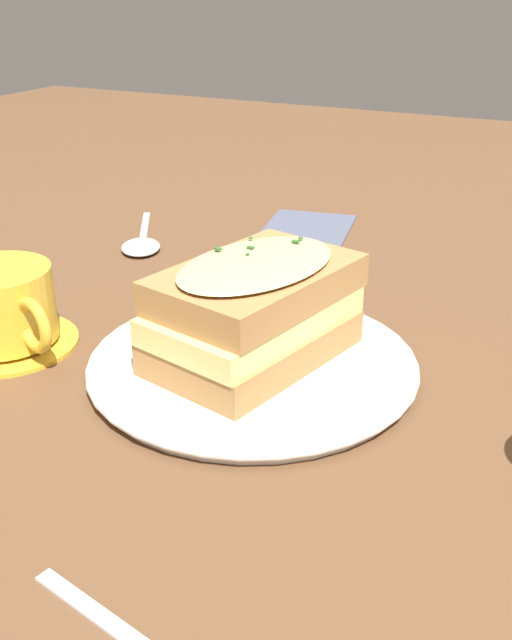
% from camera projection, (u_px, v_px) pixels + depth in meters
% --- Properties ---
extents(ground_plane, '(2.40, 2.40, 0.00)m').
position_uv_depth(ground_plane, '(253.00, 373.00, 0.58)').
color(ground_plane, brown).
extents(dinner_plate, '(0.26, 0.26, 0.01)m').
position_uv_depth(dinner_plate, '(256.00, 364.00, 0.58)').
color(dinner_plate, white).
rests_on(dinner_plate, ground_plane).
extents(sandwich, '(0.18, 0.14, 0.08)m').
position_uv_depth(sandwich, '(256.00, 311.00, 0.56)').
color(sandwich, '#A37542').
rests_on(sandwich, dinner_plate).
extents(teacup_with_saucer, '(0.12, 0.14, 0.07)m').
position_uv_depth(teacup_with_saucer, '(2.00, 310.00, 0.61)').
color(teacup_with_saucer, gold).
rests_on(teacup_with_saucer, ground_plane).
extents(spoon, '(0.16, 0.11, 0.01)m').
position_uv_depth(spoon, '(141.00, 244.00, 0.84)').
color(spoon, silver).
rests_on(spoon, ground_plane).
extents(napkin, '(0.14, 0.12, 0.00)m').
position_uv_depth(napkin, '(308.00, 227.00, 0.91)').
color(napkin, '#4C5166').
rests_on(napkin, ground_plane).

